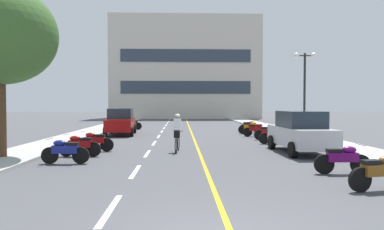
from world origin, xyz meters
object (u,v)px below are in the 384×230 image
(motorcycle_0, at_px, (380,172))
(parked_car_mid, at_px, (121,122))
(street_lamp_mid, at_px, (305,75))
(motorcycle_9, at_px, (250,126))
(motorcycle_4, at_px, (94,141))
(motorcycle_1, at_px, (343,159))
(cyclist_rider, at_px, (177,132))
(parked_car_near, at_px, (300,132))
(roadside_tree, at_px, (0,35))
(motorcycle_3, at_px, (80,145))
(motorcycle_10, at_px, (132,124))
(motorcycle_2, at_px, (65,151))
(motorcycle_8, at_px, (250,127))
(motorcycle_6, at_px, (268,132))
(motorcycle_5, at_px, (274,135))
(motorcycle_7, at_px, (256,129))

(motorcycle_0, bearing_deg, parked_car_mid, 119.53)
(street_lamp_mid, bearing_deg, motorcycle_9, 123.59)
(motorcycle_4, bearing_deg, parked_car_mid, 91.72)
(motorcycle_1, xyz_separation_m, cyclist_rider, (-5.07, 5.10, 0.41))
(parked_car_near, distance_m, motorcycle_9, 11.12)
(roadside_tree, distance_m, motorcycle_3, 5.15)
(street_lamp_mid, height_order, motorcycle_1, street_lamp_mid)
(motorcycle_10, bearing_deg, motorcycle_2, -90.21)
(street_lamp_mid, xyz_separation_m, motorcycle_2, (-12.03, -9.58, -3.49))
(motorcycle_4, distance_m, motorcycle_8, 12.54)
(motorcycle_1, bearing_deg, cyclist_rider, 134.82)
(parked_car_near, xyz_separation_m, motorcycle_8, (-0.25, 9.62, -0.44))
(motorcycle_1, bearing_deg, motorcycle_9, 88.91)
(parked_car_near, relative_size, motorcycle_6, 2.50)
(street_lamp_mid, relative_size, motorcycle_4, 3.10)
(motorcycle_5, xyz_separation_m, cyclist_rider, (-5.15, -2.96, 0.41))
(roadside_tree, bearing_deg, parked_car_mid, 75.53)
(street_lamp_mid, xyz_separation_m, motorcycle_4, (-11.78, -6.34, -3.49))
(motorcycle_0, bearing_deg, cyclist_rider, 125.10)
(motorcycle_1, bearing_deg, motorcycle_3, 156.98)
(motorcycle_2, bearing_deg, parked_car_mid, 89.99)
(motorcycle_2, bearing_deg, street_lamp_mid, 38.54)
(motorcycle_1, height_order, motorcycle_8, same)
(motorcycle_0, distance_m, motorcycle_9, 17.82)
(motorcycle_0, xyz_separation_m, motorcycle_7, (0.06, 14.25, 0.00))
(parked_car_near, distance_m, motorcycle_1, 4.68)
(roadside_tree, height_order, motorcycle_1, roadside_tree)
(street_lamp_mid, height_order, motorcycle_8, street_lamp_mid)
(motorcycle_6, xyz_separation_m, motorcycle_7, (-0.27, 2.05, 0.00))
(motorcycle_0, distance_m, cyclist_rider, 8.75)
(roadside_tree, height_order, motorcycle_3, roadside_tree)
(motorcycle_8, bearing_deg, motorcycle_6, -86.79)
(parked_car_mid, xyz_separation_m, motorcycle_1, (9.03, -13.82, -0.44))
(roadside_tree, xyz_separation_m, motorcycle_3, (2.78, 0.64, -4.29))
(street_lamp_mid, distance_m, cyclist_rider, 10.87)
(motorcycle_0, distance_m, motorcycle_7, 14.25)
(motorcycle_5, distance_m, motorcycle_9, 7.71)
(motorcycle_5, height_order, motorcycle_6, same)
(motorcycle_3, relative_size, motorcycle_9, 1.04)
(motorcycle_1, xyz_separation_m, motorcycle_7, (0.01, 12.20, 0.00))
(cyclist_rider, bearing_deg, parked_car_mid, 114.44)
(street_lamp_mid, distance_m, motorcycle_6, 4.68)
(motorcycle_5, bearing_deg, motorcycle_9, 88.41)
(roadside_tree, bearing_deg, motorcycle_5, 22.33)
(motorcycle_0, relative_size, motorcycle_3, 0.99)
(street_lamp_mid, bearing_deg, motorcycle_6, -150.28)
(motorcycle_0, xyz_separation_m, motorcycle_4, (-8.74, 7.42, 0.00))
(motorcycle_6, xyz_separation_m, motorcycle_10, (-9.26, 8.74, 0.00))
(roadside_tree, xyz_separation_m, parked_car_mid, (2.75, 10.64, -3.84))
(motorcycle_0, distance_m, motorcycle_1, 2.05)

